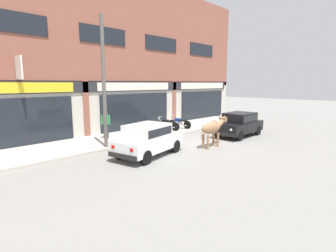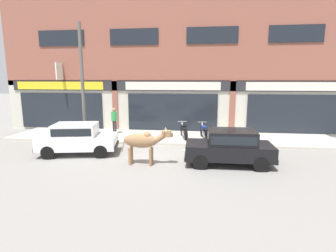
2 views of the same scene
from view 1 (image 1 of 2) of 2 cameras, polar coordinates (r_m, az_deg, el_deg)
The scene contains 10 objects.
ground_plane at distance 14.75m, azimuth 7.40°, elevation -3.58°, with size 90.00×90.00×0.00m, color gray.
sidewalk at distance 17.33m, azimuth -3.11°, elevation -1.35°, with size 19.00×3.51×0.14m, color #B7AFA3.
shop_building at distance 18.63m, azimuth -7.59°, elevation 14.27°, with size 23.00×1.40×10.20m.
cow at distance 13.60m, azimuth 9.61°, elevation -0.41°, with size 2.15×0.55×1.61m.
car_0 at distance 16.84m, azimuth 15.23°, elevation 0.59°, with size 3.63×1.65×1.46m.
car_1 at distance 11.86m, azimuth -4.33°, elevation -2.67°, with size 3.81×2.25×1.46m.
motorcycle_0 at distance 17.64m, azimuth -0.16°, elevation 0.35°, with size 0.67×1.78×0.88m.
motorcycle_1 at distance 18.44m, azimuth 2.50°, elevation 0.73°, with size 0.61×1.79×0.88m.
pedestrian at distance 15.31m, azimuth -13.42°, elevation 0.99°, with size 0.45×0.32×1.60m.
utility_pole at distance 13.09m, azimuth -13.79°, elevation 9.13°, with size 0.18×0.18×6.31m, color #595651.
Camera 1 is at (-11.54, -8.58, 3.27)m, focal length 28.00 mm.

